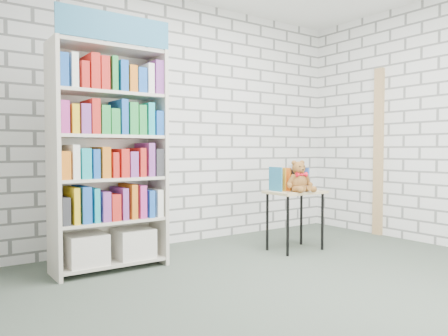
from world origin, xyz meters
TOP-DOWN VIEW (x-y plane):
  - ground at (0.00, 0.00)m, footprint 4.50×4.50m
  - room_shell at (0.00, 0.00)m, footprint 4.52×4.02m
  - bookshelf at (-1.14, 1.36)m, footprint 1.00×0.39m
  - display_table at (0.75, 0.94)m, footprint 0.60×0.42m
  - table_books at (0.76, 1.03)m, footprint 0.42×0.19m
  - teddy_bear at (0.73, 0.84)m, footprint 0.30×0.29m
  - door_trim at (2.23, 0.95)m, footprint 0.05×0.12m

SIDE VIEW (x-z plane):
  - ground at x=0.00m, z-range 0.00..0.00m
  - display_table at x=0.75m, z-range 0.23..0.87m
  - table_books at x=0.76m, z-range 0.64..0.89m
  - teddy_bear at x=0.73m, z-range 0.61..0.94m
  - bookshelf at x=-1.14m, z-range -0.10..2.14m
  - door_trim at x=2.23m, z-range 0.00..2.10m
  - room_shell at x=0.00m, z-range 0.38..3.19m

